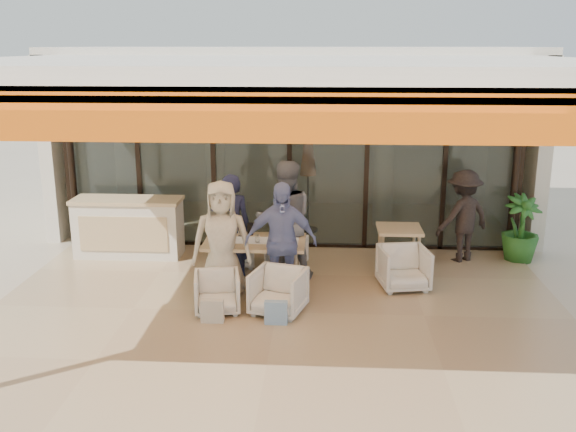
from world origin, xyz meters
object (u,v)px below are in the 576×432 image
at_px(diner_navy, 231,226).
at_px(diner_cream, 222,241).
at_px(diner_grey, 285,220).
at_px(potted_palm, 520,229).
at_px(diner_periwinkle, 281,242).
at_px(host_counter, 129,227).
at_px(side_chair, 404,266).
at_px(chair_near_left, 217,291).
at_px(side_table, 399,234).
at_px(chair_near_right, 278,290).
at_px(chair_far_left, 236,249).
at_px(standing_woman, 463,216).
at_px(dining_table, 254,244).
at_px(chair_far_right, 287,250).

relative_size(diner_navy, diner_cream, 0.96).
bearing_deg(diner_grey, potted_palm, -175.27).
bearing_deg(potted_palm, diner_periwinkle, -153.34).
height_order(host_counter, diner_navy, diner_navy).
relative_size(host_counter, diner_cream, 1.06).
height_order(host_counter, side_chair, host_counter).
distance_m(chair_near_left, diner_grey, 1.75).
relative_size(host_counter, diner_grey, 0.98).
height_order(diner_cream, side_table, diner_cream).
relative_size(chair_near_right, potted_palm, 0.61).
bearing_deg(chair_far_left, standing_woman, -179.38).
bearing_deg(chair_near_right, host_counter, 156.48).
bearing_deg(host_counter, chair_near_left, -49.92).
height_order(chair_far_left, diner_navy, diner_navy).
xyz_separation_m(dining_table, diner_cream, (-0.41, -0.46, 0.18)).
xyz_separation_m(chair_far_right, potted_palm, (3.91, 0.56, 0.28)).
height_order(host_counter, chair_far_right, host_counter).
bearing_deg(dining_table, chair_near_left, -113.28).
distance_m(chair_far_right, standing_woman, 3.01).
xyz_separation_m(diner_navy, potted_palm, (4.75, 1.06, -0.26)).
xyz_separation_m(host_counter, diner_grey, (2.75, -0.88, 0.41)).
height_order(chair_near_left, diner_cream, diner_cream).
xyz_separation_m(host_counter, diner_periwinkle, (2.75, -1.78, 0.34)).
bearing_deg(side_table, potted_palm, 17.95).
height_order(diner_cream, diner_periwinkle, same).
bearing_deg(diner_navy, diner_cream, 78.99).
bearing_deg(chair_near_left, diner_periwinkle, 20.51).
distance_m(side_table, standing_woman, 1.28).
bearing_deg(side_chair, chair_far_right, 144.48).
height_order(diner_navy, diner_cream, diner_cream).
distance_m(chair_near_left, side_chair, 2.84).
distance_m(host_counter, diner_grey, 2.92).
distance_m(dining_table, chair_far_left, 1.10).
relative_size(standing_woman, potted_palm, 1.38).
bearing_deg(dining_table, standing_woman, 22.98).
relative_size(dining_table, chair_far_left, 2.45).
relative_size(chair_far_right, chair_near_right, 0.84).
relative_size(dining_table, diner_periwinkle, 0.86).
bearing_deg(chair_near_left, side_chair, 11.05).
xyz_separation_m(diner_cream, potted_palm, (4.75, 1.96, -0.30)).
relative_size(side_chair, potted_palm, 0.63).
distance_m(diner_navy, potted_palm, 4.88).
xyz_separation_m(side_table, side_chair, (0.00, -0.75, -0.28)).
bearing_deg(host_counter, chair_near_right, -39.56).
bearing_deg(dining_table, chair_near_right, -65.89).
xyz_separation_m(chair_near_left, diner_periwinkle, (0.84, 0.50, 0.56)).
bearing_deg(side_table, chair_near_left, -146.06).
xyz_separation_m(chair_near_right, potted_palm, (3.91, 2.46, 0.23)).
xyz_separation_m(diner_grey, diner_periwinkle, (-0.00, -0.90, -0.07)).
relative_size(chair_far_right, side_chair, 0.82).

